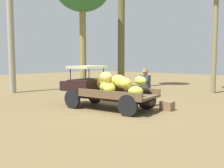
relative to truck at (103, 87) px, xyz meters
The scene contains 4 objects.
ground_plane 1.06m from the truck, 153.04° to the right, with size 60.00×60.00×0.00m, color brown.
truck is the anchor object (origin of this frame).
farmer 1.90m from the truck, 131.76° to the right, with size 0.53×0.47×1.72m.
wooden_crate 2.86m from the truck, 148.74° to the right, with size 0.44×0.51×0.38m, color #806145.
Camera 1 is at (-6.92, 8.02, 2.06)m, focal length 39.61 mm.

